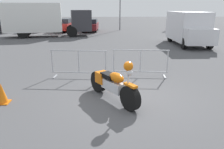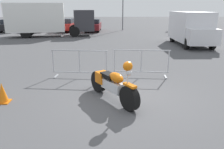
# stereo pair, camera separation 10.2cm
# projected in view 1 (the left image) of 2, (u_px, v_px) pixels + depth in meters

# --- Properties ---
(ground_plane) EXTENTS (120.00, 120.00, 0.00)m
(ground_plane) POSITION_uv_depth(u_px,v_px,m) (127.00, 97.00, 6.58)
(ground_plane) COLOR #4C4C4F
(motorcycle) EXTENTS (1.35, 2.06, 1.30)m
(motorcycle) POSITION_uv_depth(u_px,v_px,m) (113.00, 84.00, 6.28)
(motorcycle) COLOR black
(motorcycle) RESTS_ON ground
(crowd_barrier_near) EXTENTS (2.15, 0.66, 1.07)m
(crowd_barrier_near) POSITION_uv_depth(u_px,v_px,m) (79.00, 64.00, 8.31)
(crowd_barrier_near) COLOR #9EA0A5
(crowd_barrier_near) RESTS_ON ground
(crowd_barrier_far) EXTENTS (2.15, 0.66, 1.07)m
(crowd_barrier_far) POSITION_uv_depth(u_px,v_px,m) (140.00, 63.00, 8.42)
(crowd_barrier_far) COLOR #9EA0A5
(crowd_barrier_far) RESTS_ON ground
(box_truck) EXTENTS (7.96, 3.44, 2.98)m
(box_truck) POSITION_uv_depth(u_px,v_px,m) (44.00, 19.00, 19.95)
(box_truck) COLOR white
(box_truck) RESTS_ON ground
(delivery_van) EXTENTS (2.09, 5.04, 2.31)m
(delivery_van) POSITION_uv_depth(u_px,v_px,m) (188.00, 27.00, 15.65)
(delivery_van) COLOR silver
(delivery_van) RESTS_ON ground
(parked_car_black) EXTENTS (1.81, 4.07, 1.36)m
(parked_car_black) POSITION_uv_depth(u_px,v_px,m) (9.00, 25.00, 24.36)
(parked_car_black) COLOR black
(parked_car_black) RESTS_ON ground
(parked_car_silver) EXTENTS (1.93, 4.32, 1.44)m
(parked_car_silver) POSITION_uv_depth(u_px,v_px,m) (37.00, 25.00, 24.81)
(parked_car_silver) COLOR #B7BABF
(parked_car_silver) RESTS_ON ground
(parked_car_red) EXTENTS (1.90, 4.27, 1.42)m
(parked_car_red) POSITION_uv_depth(u_px,v_px,m) (63.00, 25.00, 24.62)
(parked_car_red) COLOR #B21E19
(parked_car_red) RESTS_ON ground
(parked_car_maroon) EXTENTS (1.84, 4.13, 1.38)m
(parked_car_maroon) POSITION_uv_depth(u_px,v_px,m) (90.00, 25.00, 24.67)
(parked_car_maroon) COLOR maroon
(parked_car_maroon) RESTS_ON ground
(pedestrian) EXTENTS (0.43, 0.43, 1.69)m
(pedestrian) POSITION_uv_depth(u_px,v_px,m) (168.00, 23.00, 25.38)
(pedestrian) COLOR #262838
(pedestrian) RESTS_ON ground
(planter_island) EXTENTS (3.59, 3.59, 1.15)m
(planter_island) POSITION_uv_depth(u_px,v_px,m) (198.00, 30.00, 22.21)
(planter_island) COLOR #ADA89E
(planter_island) RESTS_ON ground
(traffic_cone) EXTENTS (0.34, 0.34, 0.59)m
(traffic_cone) POSITION_uv_depth(u_px,v_px,m) (2.00, 93.00, 6.12)
(traffic_cone) COLOR orange
(traffic_cone) RESTS_ON ground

